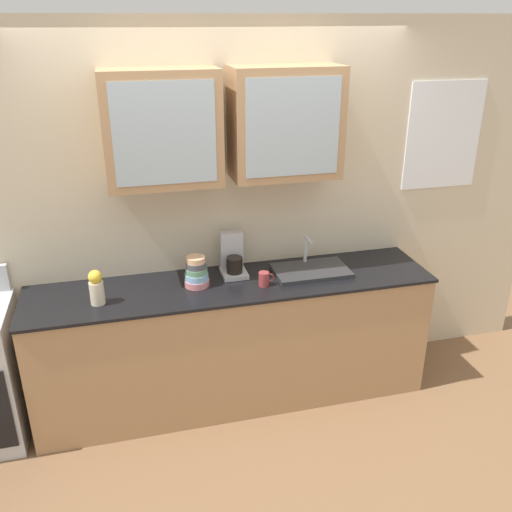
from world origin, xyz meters
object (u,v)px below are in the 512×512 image
object	(u,v)px
sink_faucet	(311,270)
bowl_stack	(196,273)
coffee_maker	(233,259)
vase	(96,287)
cup_near_sink	(264,279)

from	to	relation	value
sink_faucet	bowl_stack	xyz separation A→B (m)	(-0.80, -0.00, 0.07)
bowl_stack	coffee_maker	bearing A→B (deg)	24.77
coffee_maker	vase	bearing A→B (deg)	-166.13
vase	cup_near_sink	distance (m)	1.06
cup_near_sink	coffee_maker	xyz separation A→B (m)	(-0.16, 0.24, 0.06)
bowl_stack	cup_near_sink	world-z (taller)	bowl_stack
vase	coffee_maker	xyz separation A→B (m)	(0.90, 0.22, -0.00)
sink_faucet	coffee_maker	world-z (taller)	coffee_maker
coffee_maker	bowl_stack	bearing A→B (deg)	-155.23
sink_faucet	bowl_stack	bearing A→B (deg)	-179.86
sink_faucet	vase	xyz separation A→B (m)	(-1.43, -0.10, 0.09)
bowl_stack	cup_near_sink	distance (m)	0.45
vase	coffee_maker	size ratio (longest dim) A/B	0.78
bowl_stack	vase	size ratio (longest dim) A/B	0.91
cup_near_sink	coffee_maker	distance (m)	0.29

